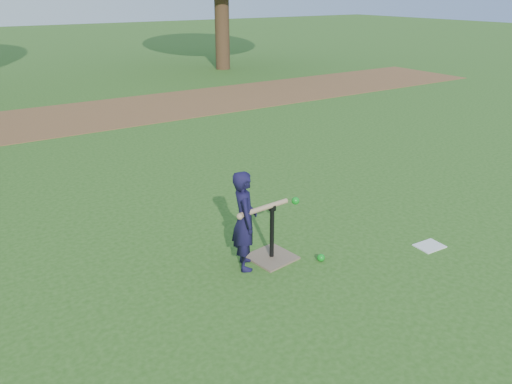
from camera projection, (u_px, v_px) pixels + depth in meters
ground at (254, 265)px, 5.13m from camera, size 80.00×80.00×0.00m
dirt_strip at (68, 118)px, 10.94m from camera, size 24.00×3.00×0.01m
child at (245, 220)px, 4.91m from camera, size 0.38×0.44×1.03m
wiffle_ball_ground at (321, 258)px, 5.18m from camera, size 0.08×0.08×0.08m
clipboard at (429, 246)px, 5.49m from camera, size 0.31×0.24×0.01m
batting_tee at (272, 249)px, 5.21m from camera, size 0.48×0.48×0.61m
swing_action at (268, 207)px, 4.96m from camera, size 0.73×0.14×0.08m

